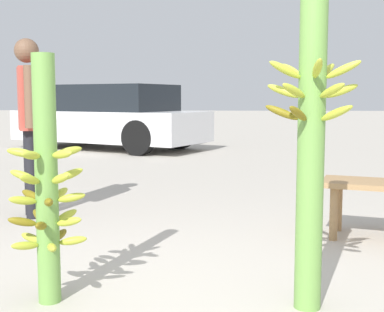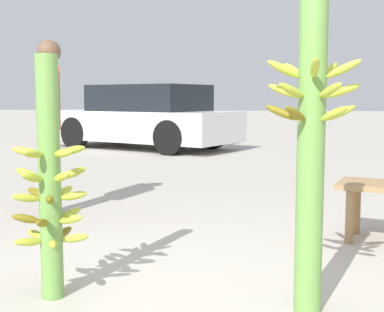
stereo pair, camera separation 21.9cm
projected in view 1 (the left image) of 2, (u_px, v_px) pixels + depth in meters
banana_stalk_left at (47, 185)px, 2.71m from camera, size 0.40×0.40×1.27m
banana_stalk_center at (311, 146)px, 2.61m from camera, size 0.47×0.47×1.56m
vendor_person at (28, 110)px, 4.66m from camera, size 0.30×0.53×1.56m
parked_car at (112, 118)px, 10.88m from camera, size 4.26×3.16×1.30m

